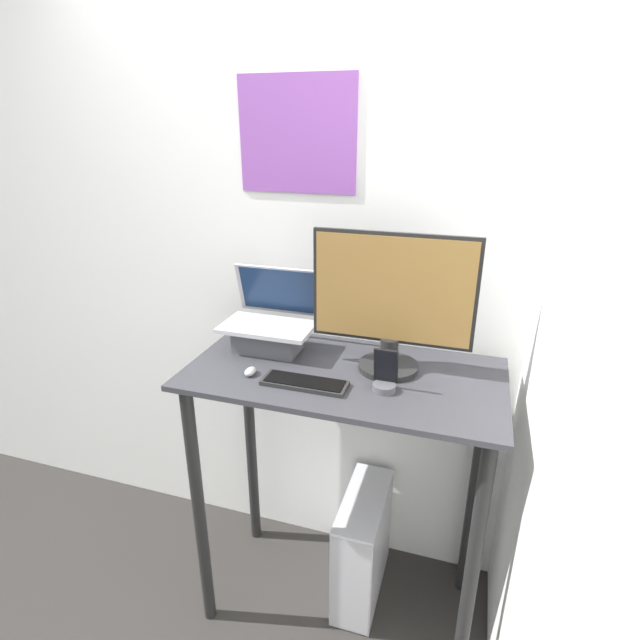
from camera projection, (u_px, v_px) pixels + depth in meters
name	position (u px, v px, depth m)	size (l,w,h in m)	color
wall_back	(369.00, 283.00, 1.96)	(6.00, 0.06, 2.60)	white
wall_side_right	(564.00, 382.00, 1.22)	(0.05, 6.00, 2.60)	white
desk	(343.00, 432.00, 1.81)	(1.08, 0.56, 1.09)	#333338
laptop	(270.00, 328.00, 1.86)	(0.34, 0.25, 0.30)	#4C4C51
monitor	(392.00, 306.00, 1.65)	(0.54, 0.21, 0.48)	black
keyboard	(305.00, 383.00, 1.62)	(0.28, 0.10, 0.02)	black
mouse	(250.00, 372.00, 1.69)	(0.04, 0.06, 0.03)	#99999E
cell_phone	(385.00, 378.00, 1.58)	(0.08, 0.07, 0.14)	#4C4C51
computer_tower	(363.00, 545.00, 2.09)	(0.16, 0.44, 0.48)	silver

